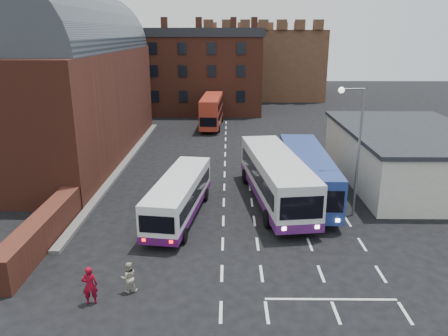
{
  "coord_description": "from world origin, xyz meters",
  "views": [
    {
      "loc": [
        0.3,
        -20.22,
        11.64
      ],
      "look_at": [
        0.0,
        10.0,
        2.2
      ],
      "focal_mm": 35.0,
      "sensor_mm": 36.0,
      "label": 1
    }
  ],
  "objects_px": {
    "bus_blue": "(307,172)",
    "street_lamp": "(355,140)",
    "bus_white_outbound": "(179,194)",
    "bus_red_double": "(212,111)",
    "pedestrian_beige": "(129,277)",
    "pedestrian_red": "(90,285)",
    "bus_white_inbound": "(276,176)"
  },
  "relations": [
    {
      "from": "bus_blue",
      "to": "street_lamp",
      "type": "bearing_deg",
      "value": 126.7
    },
    {
      "from": "bus_white_outbound",
      "to": "bus_red_double",
      "type": "bearing_deg",
      "value": 95.77
    },
    {
      "from": "bus_white_outbound",
      "to": "bus_blue",
      "type": "distance_m",
      "value": 9.59
    },
    {
      "from": "street_lamp",
      "to": "pedestrian_beige",
      "type": "bearing_deg",
      "value": -144.31
    },
    {
      "from": "street_lamp",
      "to": "pedestrian_red",
      "type": "distance_m",
      "value": 17.81
    },
    {
      "from": "pedestrian_beige",
      "to": "street_lamp",
      "type": "bearing_deg",
      "value": -161.02
    },
    {
      "from": "street_lamp",
      "to": "bus_white_inbound",
      "type": "bearing_deg",
      "value": 154.71
    },
    {
      "from": "bus_red_double",
      "to": "pedestrian_beige",
      "type": "xyz_separation_m",
      "value": [
        -2.49,
        -37.13,
        -1.33
      ]
    },
    {
      "from": "bus_white_outbound",
      "to": "bus_white_inbound",
      "type": "bearing_deg",
      "value": 29.83
    },
    {
      "from": "bus_blue",
      "to": "pedestrian_beige",
      "type": "distance_m",
      "value": 16.08
    },
    {
      "from": "bus_blue",
      "to": "bus_red_double",
      "type": "relative_size",
      "value": 1.24
    },
    {
      "from": "bus_blue",
      "to": "pedestrian_red",
      "type": "distance_m",
      "value": 17.77
    },
    {
      "from": "bus_white_outbound",
      "to": "bus_red_double",
      "type": "distance_m",
      "value": 28.51
    },
    {
      "from": "pedestrian_red",
      "to": "pedestrian_beige",
      "type": "relative_size",
      "value": 1.21
    },
    {
      "from": "bus_white_inbound",
      "to": "bus_white_outbound",
      "type": "bearing_deg",
      "value": 14.59
    },
    {
      "from": "bus_red_double",
      "to": "pedestrian_beige",
      "type": "bearing_deg",
      "value": 88.8
    },
    {
      "from": "street_lamp",
      "to": "pedestrian_beige",
      "type": "relative_size",
      "value": 5.58
    },
    {
      "from": "bus_blue",
      "to": "bus_white_inbound",
      "type": "bearing_deg",
      "value": 24.67
    },
    {
      "from": "bus_white_outbound",
      "to": "bus_white_inbound",
      "type": "distance_m",
      "value": 7.03
    },
    {
      "from": "bus_white_outbound",
      "to": "pedestrian_red",
      "type": "height_order",
      "value": "bus_white_outbound"
    },
    {
      "from": "bus_white_inbound",
      "to": "street_lamp",
      "type": "distance_m",
      "value": 6.01
    },
    {
      "from": "bus_white_outbound",
      "to": "bus_white_inbound",
      "type": "relative_size",
      "value": 0.79
    },
    {
      "from": "bus_white_inbound",
      "to": "pedestrian_beige",
      "type": "distance_m",
      "value": 13.84
    },
    {
      "from": "bus_white_inbound",
      "to": "pedestrian_red",
      "type": "relative_size",
      "value": 6.97
    },
    {
      "from": "street_lamp",
      "to": "bus_red_double",
      "type": "bearing_deg",
      "value": 109.82
    },
    {
      "from": "bus_white_inbound",
      "to": "pedestrian_red",
      "type": "xyz_separation_m",
      "value": [
        -9.46,
        -12.2,
        -1.1
      ]
    },
    {
      "from": "bus_red_double",
      "to": "pedestrian_red",
      "type": "height_order",
      "value": "bus_red_double"
    },
    {
      "from": "bus_white_outbound",
      "to": "street_lamp",
      "type": "height_order",
      "value": "street_lamp"
    },
    {
      "from": "bus_red_double",
      "to": "pedestrian_red",
      "type": "bearing_deg",
      "value": 86.63
    },
    {
      "from": "bus_white_outbound",
      "to": "bus_blue",
      "type": "relative_size",
      "value": 0.82
    },
    {
      "from": "bus_red_double",
      "to": "pedestrian_beige",
      "type": "relative_size",
      "value": 6.53
    },
    {
      "from": "pedestrian_red",
      "to": "bus_red_double",
      "type": "bearing_deg",
      "value": -110.95
    }
  ]
}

